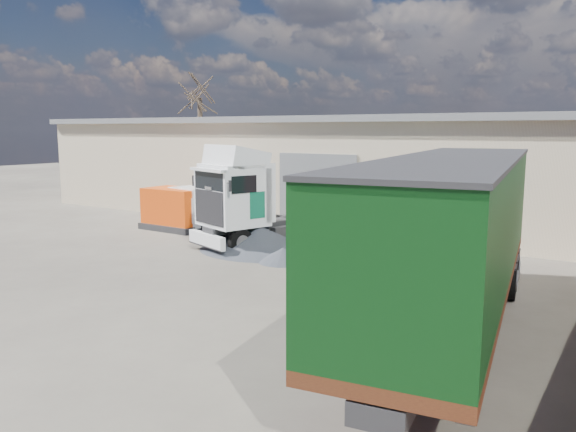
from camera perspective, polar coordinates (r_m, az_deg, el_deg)
The scene contains 8 objects.
ground at distance 16.73m, azimuth -8.71°, elevation -7.56°, with size 120.00×120.00×0.00m, color #2B2723.
warehouse at distance 32.61m, azimuth 2.24°, elevation 5.24°, with size 30.60×12.60×5.42m.
bare_tree at distance 43.09m, azimuth -8.99°, elevation 13.01°, with size 4.00×4.00×9.60m.
tractor_unit at distance 22.46m, azimuth -3.93°, elevation 1.22°, with size 4.11×6.42×4.11m.
box_trailer at distance 13.23m, azimuth 16.37°, elevation -1.12°, with size 4.43×12.53×4.08m.
panel_van at distance 27.70m, azimuth -7.16°, elevation 1.15°, with size 2.83×5.13×1.98m.
orange_skip at distance 26.98m, azimuth -11.34°, elevation 0.46°, with size 3.14×2.00×1.95m.
gravel_heap at distance 21.92m, azimuth -3.25°, elevation -2.29°, with size 5.80×5.00×1.02m.
Camera 1 is at (10.82, -11.88, 4.69)m, focal length 35.00 mm.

